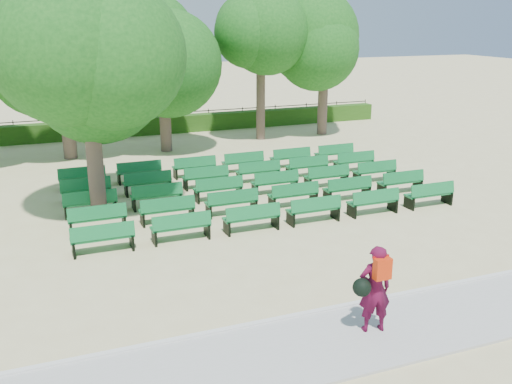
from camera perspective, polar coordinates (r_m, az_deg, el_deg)
ground at (r=17.86m, az=-0.60°, el=-2.42°), size 120.00×120.00×0.00m
paving at (r=11.85m, az=12.54°, el=-13.51°), size 30.00×2.20×0.06m
curb at (r=12.68m, az=9.64°, el=-11.06°), size 30.00×0.12×0.10m
hedge at (r=30.83m, az=-9.91°, el=6.59°), size 26.00×0.70×0.90m
fence at (r=31.30m, az=-10.01°, el=5.90°), size 26.00×0.10×1.02m
tree_line at (r=27.09m, az=-8.12°, el=4.24°), size 21.80×6.80×7.04m
bench_array at (r=19.75m, az=-1.00°, el=-0.22°), size 1.66×0.55×1.04m
tree_among at (r=17.63m, az=-16.48°, el=11.06°), size 4.64×4.64×6.43m
person at (r=11.37m, az=11.73°, el=-9.38°), size 0.87×0.55×1.79m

